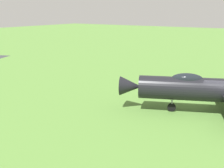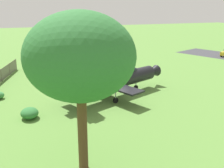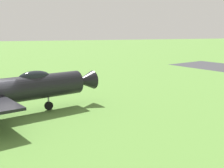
{
  "view_description": "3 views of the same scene",
  "coord_description": "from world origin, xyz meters",
  "px_view_note": "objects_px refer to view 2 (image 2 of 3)",
  "views": [
    {
      "loc": [
        -3.92,
        20.06,
        7.12
      ],
      "look_at": [
        8.02,
        2.05,
        1.5
      ],
      "focal_mm": 45.81,
      "sensor_mm": 36.0,
      "label": 1
    },
    {
      "loc": [
        -9.46,
        -25.7,
        9.6
      ],
      "look_at": [
        -0.72,
        -1.43,
        1.94
      ],
      "focal_mm": 42.87,
      "sensor_mm": 36.0,
      "label": 2
    },
    {
      "loc": [
        2.43,
        -19.53,
        5.84
      ],
      "look_at": [
        8.02,
        2.05,
        1.5
      ],
      "focal_mm": 48.55,
      "sensor_mm": 36.0,
      "label": 3
    }
  ],
  "objects_px": {
    "display_jet": "(116,80)",
    "info_plaque": "(79,81)",
    "shrub_near_fence": "(30,113)",
    "shade_tree": "(80,57)"
  },
  "relations": [
    {
      "from": "shade_tree",
      "to": "info_plaque",
      "type": "distance_m",
      "value": 17.51
    },
    {
      "from": "shrub_near_fence",
      "to": "display_jet",
      "type": "bearing_deg",
      "value": 17.54
    },
    {
      "from": "shade_tree",
      "to": "display_jet",
      "type": "bearing_deg",
      "value": 60.91
    },
    {
      "from": "shrub_near_fence",
      "to": "shade_tree",
      "type": "bearing_deg",
      "value": -73.47
    },
    {
      "from": "shade_tree",
      "to": "shrub_near_fence",
      "type": "xyz_separation_m",
      "value": [
        -2.65,
        8.93,
        -6.42
      ]
    },
    {
      "from": "display_jet",
      "to": "info_plaque",
      "type": "bearing_deg",
      "value": 103.03
    },
    {
      "from": "shade_tree",
      "to": "info_plaque",
      "type": "height_order",
      "value": "shade_tree"
    },
    {
      "from": "shade_tree",
      "to": "shrub_near_fence",
      "type": "distance_m",
      "value": 11.31
    },
    {
      "from": "shrub_near_fence",
      "to": "info_plaque",
      "type": "relative_size",
      "value": 1.58
    },
    {
      "from": "shade_tree",
      "to": "info_plaque",
      "type": "xyz_separation_m",
      "value": [
        3.49,
        16.06,
        -6.04
      ]
    }
  ]
}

